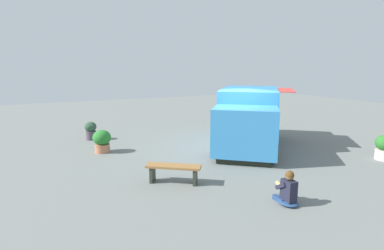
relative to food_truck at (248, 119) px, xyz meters
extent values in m
plane|color=slate|center=(0.49, -0.91, -1.07)|extent=(40.00, 40.00, 0.00)
cube|color=#3587C8|center=(-0.50, 0.41, 0.15)|extent=(4.20, 4.00, 2.04)
cube|color=#3587C8|center=(1.50, -1.24, -0.08)|extent=(2.54, 2.61, 1.59)
cube|color=black|center=(2.09, -1.72, 0.20)|extent=(1.14, 1.37, 0.60)
cube|color=black|center=(0.20, 1.26, 0.27)|extent=(1.56, 1.29, 0.71)
cube|color=#D63E39|center=(0.38, 1.49, 1.12)|extent=(2.07, 1.85, 0.03)
cube|color=black|center=(0.10, -0.09, -0.97)|extent=(4.92, 4.49, 0.20)
cylinder|color=black|center=(0.71, -1.87, -0.71)|extent=(0.71, 0.64, 0.73)
cylinder|color=black|center=(1.97, -0.35, -0.71)|extent=(0.71, 0.64, 0.73)
cylinder|color=black|center=(-1.63, 0.06, -0.71)|extent=(0.71, 0.64, 0.73)
cylinder|color=black|center=(-0.38, 1.58, -0.71)|extent=(0.71, 0.64, 0.73)
ellipsoid|color=navy|center=(4.74, -2.37, -1.02)|extent=(0.55, 0.48, 0.11)
cube|color=navy|center=(4.55, -2.25, -1.01)|extent=(0.37, 0.14, 0.11)
cube|color=navy|center=(4.54, -2.45, -1.01)|extent=(0.37, 0.14, 0.11)
cube|color=#202132|center=(4.74, -2.37, -0.73)|extent=(0.36, 0.24, 0.48)
sphere|color=brown|center=(4.74, -2.37, -0.39)|extent=(0.20, 0.20, 0.20)
sphere|color=#583919|center=(4.74, -2.37, -0.37)|extent=(0.20, 0.20, 0.20)
cube|color=#202132|center=(4.61, -2.25, -0.66)|extent=(0.35, 0.11, 0.26)
cube|color=#202132|center=(4.60, -2.46, -0.66)|extent=(0.35, 0.11, 0.26)
cylinder|color=tan|center=(4.43, -2.34, -0.73)|extent=(0.40, 0.24, 0.09)
cube|color=#609153|center=(4.43, -2.34, -0.71)|extent=(0.32, 0.17, 0.02)
cylinder|color=beige|center=(3.59, 3.04, -0.90)|extent=(0.57, 0.57, 0.35)
sphere|color=white|center=(3.35, 3.15, -0.44)|extent=(0.08, 0.08, 0.08)
cylinder|color=#B5704F|center=(-1.61, -5.38, -0.92)|extent=(0.53, 0.53, 0.31)
torus|color=#B07050|center=(-1.61, -5.38, -0.78)|extent=(0.56, 0.56, 0.04)
ellipsoid|color=#28772B|center=(-1.61, -5.38, -0.52)|extent=(0.66, 0.66, 0.56)
sphere|color=#F8CA55|center=(-1.82, -5.29, -0.38)|extent=(0.07, 0.07, 0.07)
sphere|color=#EBE359|center=(-1.55, -5.13, -0.42)|extent=(0.07, 0.07, 0.07)
sphere|color=yellow|center=(-1.56, -5.63, -0.43)|extent=(0.05, 0.05, 0.05)
sphere|color=#DCD456|center=(-1.81, -5.41, -0.34)|extent=(0.08, 0.08, 0.08)
cylinder|color=#524651|center=(-3.85, -5.45, -0.88)|extent=(0.42, 0.42, 0.38)
torus|color=#534554|center=(-3.85, -5.45, -0.71)|extent=(0.45, 0.45, 0.04)
ellipsoid|color=#2C5037|center=(-3.85, -5.45, -0.50)|extent=(0.50, 0.50, 0.43)
sphere|color=#F73793|center=(-4.02, -5.34, -0.46)|extent=(0.07, 0.07, 0.07)
sphere|color=#E33A88|center=(-4.06, -5.48, -0.48)|extent=(0.06, 0.06, 0.06)
sphere|color=#EE3C8E|center=(-3.77, -5.65, -0.47)|extent=(0.08, 0.08, 0.08)
sphere|color=#E33894|center=(-3.66, -5.41, -0.43)|extent=(0.09, 0.09, 0.09)
sphere|color=#E93D90|center=(-3.94, -5.31, -0.39)|extent=(0.06, 0.06, 0.06)
cube|color=olive|center=(2.35, -4.21, -0.60)|extent=(1.19, 1.44, 0.06)
cube|color=#2D3428|center=(2.70, -3.72, -0.85)|extent=(0.32, 0.26, 0.44)
cube|color=#2D3428|center=(2.00, -4.69, -0.85)|extent=(0.32, 0.26, 0.44)
camera|label=1|loc=(9.64, -7.27, 2.06)|focal=28.59mm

